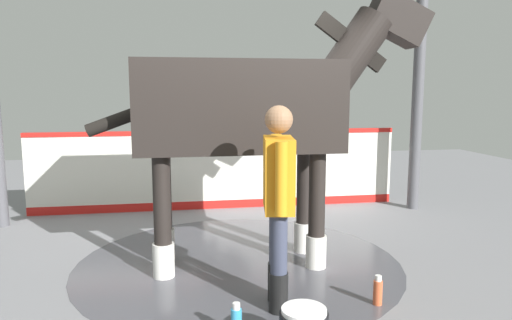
# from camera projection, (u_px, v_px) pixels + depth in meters

# --- Properties ---
(ground_plane) EXTENTS (16.00, 16.00, 0.02)m
(ground_plane) POSITION_uv_depth(u_px,v_px,m) (217.00, 263.00, 4.75)
(ground_plane) COLOR gray
(wet_patch) EXTENTS (3.23, 3.23, 0.00)m
(wet_patch) POSITION_uv_depth(u_px,v_px,m) (239.00, 263.00, 4.73)
(wet_patch) COLOR #4C4C54
(wet_patch) RESTS_ON ground
(barrier_wall) EXTENTS (0.17, 5.31, 1.15)m
(barrier_wall) POSITION_uv_depth(u_px,v_px,m) (218.00, 172.00, 6.88)
(barrier_wall) COLOR silver
(barrier_wall) RESTS_ON ground
(roof_post_near) EXTENTS (0.16, 0.16, 3.02)m
(roof_post_near) POSITION_uv_depth(u_px,v_px,m) (417.00, 105.00, 6.73)
(roof_post_near) COLOR #4C4C51
(roof_post_near) RESTS_ON ground
(horse) EXTENTS (0.88, 3.33, 2.69)m
(horse) POSITION_uv_depth(u_px,v_px,m) (251.00, 111.00, 4.53)
(horse) COLOR black
(horse) RESTS_ON ground
(handler) EXTENTS (0.65, 0.29, 1.60)m
(handler) POSITION_uv_depth(u_px,v_px,m) (278.00, 194.00, 3.66)
(handler) COLOR black
(handler) RESTS_ON ground
(bottle_spray) EXTENTS (0.07, 0.07, 0.25)m
(bottle_spray) POSITION_uv_depth(u_px,v_px,m) (378.00, 291.00, 3.80)
(bottle_spray) COLOR #CC5933
(bottle_spray) RESTS_ON ground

